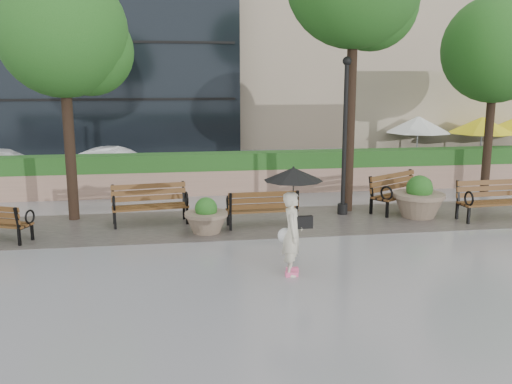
{
  "coord_description": "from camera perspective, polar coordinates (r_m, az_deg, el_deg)",
  "views": [
    {
      "loc": [
        -2.59,
        -11.49,
        3.83
      ],
      "look_at": [
        -0.56,
        1.7,
        1.1
      ],
      "focal_mm": 40.0,
      "sensor_mm": 36.0,
      "label": 1
    }
  ],
  "objects": [
    {
      "name": "asphalt_street",
      "position": [
        22.96,
        -2.16,
        1.97
      ],
      "size": [
        40.0,
        7.0,
        0.0
      ],
      "primitive_type": "cube",
      "color": "black",
      "rests_on": "ground"
    },
    {
      "name": "planter_right",
      "position": [
        16.24,
        15.96,
        -0.87
      ],
      "size": [
        1.39,
        1.39,
        1.17
      ],
      "color": "#7F6B56",
      "rests_on": "ground"
    },
    {
      "name": "lamppost",
      "position": [
        15.89,
        8.83,
        4.52
      ],
      "size": [
        0.28,
        0.28,
        4.33
      ],
      "color": "black",
      "rests_on": "ground"
    },
    {
      "name": "patio_umb_white",
      "position": [
        22.68,
        15.91,
        6.48
      ],
      "size": [
        2.5,
        2.5,
        2.3
      ],
      "color": "black",
      "rests_on": "ground"
    },
    {
      "name": "patio_umb_yellow_a",
      "position": [
        23.17,
        21.7,
        6.2
      ],
      "size": [
        2.5,
        2.5,
        2.3
      ],
      "color": "black",
      "rests_on": "ground"
    },
    {
      "name": "bench_4",
      "position": [
        16.67,
        22.67,
        -1.53
      ],
      "size": [
        2.01,
        0.9,
        1.05
      ],
      "rotation": [
        0.0,
        0.0,
        0.06
      ],
      "color": "#563318",
      "rests_on": "ground"
    },
    {
      "name": "bench_2",
      "position": [
        14.68,
        0.61,
        -2.4
      ],
      "size": [
        1.83,
        0.77,
        0.97
      ],
      "rotation": [
        0.0,
        0.0,
        3.17
      ],
      "color": "#563318",
      "rests_on": "ground"
    },
    {
      "name": "car_left",
      "position": [
        22.1,
        -23.81,
        2.3
      ],
      "size": [
        4.76,
        2.87,
        1.29
      ],
      "primitive_type": "imported",
      "rotation": [
        0.0,
        0.0,
        1.82
      ],
      "color": "white",
      "rests_on": "ground"
    },
    {
      "name": "hedge_wall",
      "position": [
        18.93,
        -0.77,
        1.95
      ],
      "size": [
        24.0,
        0.8,
        1.35
      ],
      "color": "#A47C6A",
      "rests_on": "ground"
    },
    {
      "name": "cobble_strip",
      "position": [
        15.21,
        1.34,
        -3.0
      ],
      "size": [
        28.0,
        3.2,
        0.01
      ],
      "primitive_type": "cube",
      "color": "#383330",
      "rests_on": "ground"
    },
    {
      "name": "tree_0",
      "position": [
        15.87,
        -18.17,
        14.42
      ],
      "size": [
        3.41,
        3.31,
        6.56
      ],
      "color": "black",
      "rests_on": "ground"
    },
    {
      "name": "car_right",
      "position": [
        21.57,
        -13.76,
        2.67
      ],
      "size": [
        3.93,
        1.99,
        1.24
      ],
      "primitive_type": "imported",
      "rotation": [
        0.0,
        0.0,
        1.38
      ],
      "color": "white",
      "rests_on": "ground"
    },
    {
      "name": "pedestrian",
      "position": [
        11.01,
        3.7,
        -1.84
      ],
      "size": [
        1.15,
        1.15,
        2.11
      ],
      "rotation": [
        0.0,
        0.0,
        1.31
      ],
      "color": "beige",
      "rests_on": "ground"
    },
    {
      "name": "bench_3",
      "position": [
        16.89,
        14.14,
        -0.8
      ],
      "size": [
        2.09,
        1.7,
        1.06
      ],
      "rotation": [
        0.0,
        0.0,
        0.55
      ],
      "color": "#563318",
      "rests_on": "ground"
    },
    {
      "name": "cafe_wall",
      "position": [
        24.72,
        20.69,
        6.59
      ],
      "size": [
        10.0,
        0.6,
        4.0
      ],
      "primitive_type": "cube",
      "color": "tan",
      "rests_on": "ground"
    },
    {
      "name": "planter_left",
      "position": [
        14.15,
        -4.99,
        -2.71
      ],
      "size": [
        1.07,
        1.07,
        0.9
      ],
      "color": "#7F6B56",
      "rests_on": "ground"
    },
    {
      "name": "cafe_hedge",
      "position": [
        22.75,
        22.0,
        2.18
      ],
      "size": [
        8.0,
        0.5,
        0.9
      ],
      "primitive_type": "cube",
      "color": "#1E4C19",
      "rests_on": "ground"
    },
    {
      "name": "tree_2",
      "position": [
        20.33,
        23.08,
        12.63
      ],
      "size": [
        3.49,
        3.39,
        6.35
      ],
      "color": "black",
      "rests_on": "ground"
    },
    {
      "name": "ground",
      "position": [
        12.38,
        3.78,
        -6.48
      ],
      "size": [
        100.0,
        100.0,
        0.0
      ],
      "primitive_type": "plane",
      "color": "gray",
      "rests_on": "ground"
    },
    {
      "name": "bench_1",
      "position": [
        15.17,
        -10.51,
        -2.05
      ],
      "size": [
        2.02,
        1.01,
        1.04
      ],
      "rotation": [
        0.0,
        0.0,
        0.13
      ],
      "color": "#563318",
      "rests_on": "ground"
    }
  ]
}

